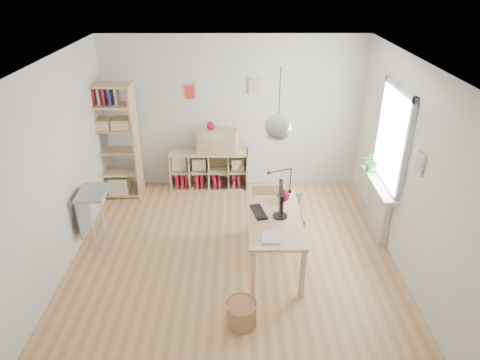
{
  "coord_description": "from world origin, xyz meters",
  "views": [
    {
      "loc": [
        0.07,
        -4.93,
        3.73
      ],
      "look_at": [
        0.1,
        0.3,
        1.05
      ],
      "focal_mm": 32.0,
      "sensor_mm": 36.0,
      "label": 1
    }
  ],
  "objects_px": {
    "cube_shelf": "(208,172)",
    "monitor": "(281,201)",
    "desk": "(274,222)",
    "tall_bookshelf": "(113,138)",
    "chair": "(267,213)",
    "drawer_chest": "(217,141)",
    "storage_chest": "(286,219)"
  },
  "relations": [
    {
      "from": "tall_bookshelf",
      "to": "chair",
      "type": "distance_m",
      "value": 3.0
    },
    {
      "from": "storage_chest",
      "to": "chair",
      "type": "bearing_deg",
      "value": -130.73
    },
    {
      "from": "desk",
      "to": "tall_bookshelf",
      "type": "bearing_deg",
      "value": 142.99
    },
    {
      "from": "tall_bookshelf",
      "to": "monitor",
      "type": "distance_m",
      "value": 3.31
    },
    {
      "from": "drawer_chest",
      "to": "tall_bookshelf",
      "type": "bearing_deg",
      "value": -163.0
    },
    {
      "from": "tall_bookshelf",
      "to": "cube_shelf",
      "type": "bearing_deg",
      "value": 10.19
    },
    {
      "from": "monitor",
      "to": "desk",
      "type": "bearing_deg",
      "value": 171.43
    },
    {
      "from": "cube_shelf",
      "to": "storage_chest",
      "type": "bearing_deg",
      "value": -47.43
    },
    {
      "from": "storage_chest",
      "to": "monitor",
      "type": "relative_size",
      "value": 1.21
    },
    {
      "from": "monitor",
      "to": "drawer_chest",
      "type": "height_order",
      "value": "monitor"
    },
    {
      "from": "tall_bookshelf",
      "to": "storage_chest",
      "type": "height_order",
      "value": "tall_bookshelf"
    },
    {
      "from": "tall_bookshelf",
      "to": "storage_chest",
      "type": "relative_size",
      "value": 3.37
    },
    {
      "from": "cube_shelf",
      "to": "storage_chest",
      "type": "distance_m",
      "value": 1.9
    },
    {
      "from": "desk",
      "to": "monitor",
      "type": "height_order",
      "value": "monitor"
    },
    {
      "from": "tall_bookshelf",
      "to": "storage_chest",
      "type": "bearing_deg",
      "value": -21.43
    },
    {
      "from": "desk",
      "to": "chair",
      "type": "distance_m",
      "value": 0.47
    },
    {
      "from": "desk",
      "to": "tall_bookshelf",
      "type": "distance_m",
      "value": 3.27
    },
    {
      "from": "desk",
      "to": "drawer_chest",
      "type": "bearing_deg",
      "value": 111.05
    },
    {
      "from": "desk",
      "to": "chair",
      "type": "relative_size",
      "value": 1.65
    },
    {
      "from": "desk",
      "to": "storage_chest",
      "type": "distance_m",
      "value": 0.99
    },
    {
      "from": "cube_shelf",
      "to": "chair",
      "type": "relative_size",
      "value": 1.54
    },
    {
      "from": "chair",
      "to": "drawer_chest",
      "type": "relative_size",
      "value": 1.28
    },
    {
      "from": "desk",
      "to": "tall_bookshelf",
      "type": "height_order",
      "value": "tall_bookshelf"
    },
    {
      "from": "cube_shelf",
      "to": "monitor",
      "type": "relative_size",
      "value": 2.84
    },
    {
      "from": "cube_shelf",
      "to": "monitor",
      "type": "height_order",
      "value": "monitor"
    },
    {
      "from": "monitor",
      "to": "drawer_chest",
      "type": "bearing_deg",
      "value": 116.3
    },
    {
      "from": "chair",
      "to": "drawer_chest",
      "type": "height_order",
      "value": "drawer_chest"
    },
    {
      "from": "desk",
      "to": "cube_shelf",
      "type": "relative_size",
      "value": 1.07
    },
    {
      "from": "chair",
      "to": "storage_chest",
      "type": "bearing_deg",
      "value": 49.0
    },
    {
      "from": "chair",
      "to": "drawer_chest",
      "type": "distance_m",
      "value": 1.96
    },
    {
      "from": "storage_chest",
      "to": "cube_shelf",
      "type": "bearing_deg",
      "value": 131.65
    },
    {
      "from": "desk",
      "to": "drawer_chest",
      "type": "distance_m",
      "value": 2.36
    }
  ]
}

